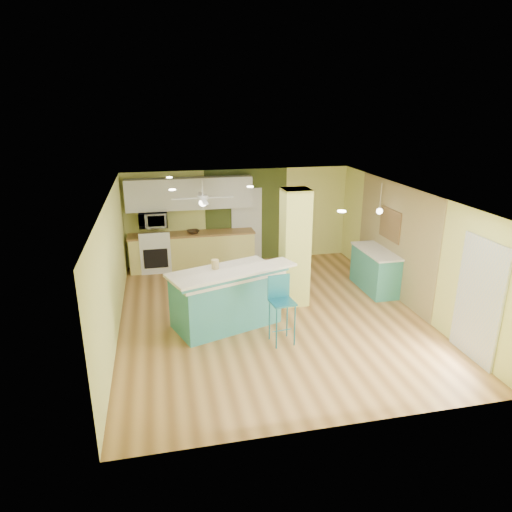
# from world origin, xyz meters

# --- Properties ---
(floor) EXTENTS (6.00, 7.00, 0.01)m
(floor) POSITION_xyz_m (0.00, 0.00, -0.01)
(floor) COLOR brown
(floor) RESTS_ON ground
(ceiling) EXTENTS (6.00, 7.00, 0.01)m
(ceiling) POSITION_xyz_m (0.00, 0.00, 2.50)
(ceiling) COLOR white
(ceiling) RESTS_ON wall_back
(wall_back) EXTENTS (6.00, 0.01, 2.50)m
(wall_back) POSITION_xyz_m (0.00, 3.50, 1.25)
(wall_back) COLOR #E1E47A
(wall_back) RESTS_ON floor
(wall_front) EXTENTS (6.00, 0.01, 2.50)m
(wall_front) POSITION_xyz_m (0.00, -3.50, 1.25)
(wall_front) COLOR #E1E47A
(wall_front) RESTS_ON floor
(wall_left) EXTENTS (0.01, 7.00, 2.50)m
(wall_left) POSITION_xyz_m (-3.00, 0.00, 1.25)
(wall_left) COLOR #E1E47A
(wall_left) RESTS_ON floor
(wall_right) EXTENTS (0.01, 7.00, 2.50)m
(wall_right) POSITION_xyz_m (3.00, 0.00, 1.25)
(wall_right) COLOR #E1E47A
(wall_right) RESTS_ON floor
(wood_panel) EXTENTS (0.02, 3.40, 2.50)m
(wood_panel) POSITION_xyz_m (2.99, 0.60, 1.25)
(wood_panel) COLOR #8F7C52
(wood_panel) RESTS_ON floor
(olive_accent) EXTENTS (2.20, 0.02, 2.50)m
(olive_accent) POSITION_xyz_m (0.20, 3.49, 1.25)
(olive_accent) COLOR #3F4A1D
(olive_accent) RESTS_ON floor
(interior_door) EXTENTS (0.82, 0.05, 2.00)m
(interior_door) POSITION_xyz_m (0.20, 3.46, 1.00)
(interior_door) COLOR silver
(interior_door) RESTS_ON floor
(french_door) EXTENTS (0.04, 1.08, 2.10)m
(french_door) POSITION_xyz_m (2.97, -2.30, 1.05)
(french_door) COLOR silver
(french_door) RESTS_ON floor
(column) EXTENTS (0.55, 0.55, 2.50)m
(column) POSITION_xyz_m (0.65, 0.50, 1.25)
(column) COLOR #CACE5F
(column) RESTS_ON floor
(kitchen_run) EXTENTS (3.25, 0.63, 0.94)m
(kitchen_run) POSITION_xyz_m (-1.30, 3.20, 0.47)
(kitchen_run) COLOR #E3D877
(kitchen_run) RESTS_ON floor
(stove) EXTENTS (0.76, 0.66, 1.08)m
(stove) POSITION_xyz_m (-2.25, 3.19, 0.46)
(stove) COLOR white
(stove) RESTS_ON floor
(upper_cabinets) EXTENTS (3.20, 0.34, 0.80)m
(upper_cabinets) POSITION_xyz_m (-1.30, 3.32, 1.95)
(upper_cabinets) COLOR silver
(upper_cabinets) RESTS_ON wall_back
(microwave) EXTENTS (0.70, 0.48, 0.39)m
(microwave) POSITION_xyz_m (-2.25, 3.20, 1.35)
(microwave) COLOR silver
(microwave) RESTS_ON wall_back
(ceiling_fan) EXTENTS (1.41, 1.41, 0.61)m
(ceiling_fan) POSITION_xyz_m (-1.10, 2.00, 2.08)
(ceiling_fan) COLOR white
(ceiling_fan) RESTS_ON ceiling
(pendant_lamp) EXTENTS (0.14, 0.14, 0.69)m
(pendant_lamp) POSITION_xyz_m (2.65, 0.75, 1.88)
(pendant_lamp) COLOR silver
(pendant_lamp) RESTS_ON ceiling
(wall_decor) EXTENTS (0.03, 0.90, 0.70)m
(wall_decor) POSITION_xyz_m (2.96, 0.80, 1.55)
(wall_decor) COLOR brown
(wall_decor) RESTS_ON wood_panel
(peninsula) EXTENTS (2.50, 1.91, 1.26)m
(peninsula) POSITION_xyz_m (-0.94, -0.24, 0.58)
(peninsula) COLOR teal
(peninsula) RESTS_ON floor
(bar_stool) EXTENTS (0.46, 0.46, 1.25)m
(bar_stool) POSITION_xyz_m (-0.07, -1.06, 0.84)
(bar_stool) COLOR #1D6A85
(bar_stool) RESTS_ON floor
(side_counter) EXTENTS (0.63, 1.49, 0.96)m
(side_counter) POSITION_xyz_m (2.70, 0.81, 0.48)
(side_counter) COLOR teal
(side_counter) RESTS_ON floor
(fruit_bowl) EXTENTS (0.37, 0.37, 0.08)m
(fruit_bowl) POSITION_xyz_m (-1.27, 3.17, 0.98)
(fruit_bowl) COLOR #362616
(fruit_bowl) RESTS_ON kitchen_run
(canister) EXTENTS (0.15, 0.15, 0.18)m
(canister) POSITION_xyz_m (-1.10, 0.03, 1.18)
(canister) COLOR gold
(canister) RESTS_ON peninsula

